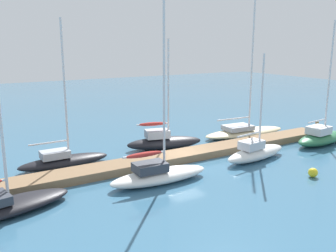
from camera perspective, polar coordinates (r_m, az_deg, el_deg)
name	(u,v)px	position (r m, az deg, el deg)	size (l,w,h in m)	color
ground_plane	(183,159)	(26.01, 2.28, -5.13)	(120.00, 120.00, 0.00)	#386684
dock_pier	(183,156)	(25.93, 2.29, -4.60)	(27.16, 1.95, 0.51)	#846647
dock_piling_far_end	(316,129)	(34.14, 21.93, -0.49)	(0.28, 0.28, 1.43)	#846647
sailboat_1	(63,159)	(25.20, -15.83, -4.95)	(5.92, 1.73, 9.49)	black
sailboat_2	(158,173)	(21.56, -1.52, -7.28)	(6.18, 2.06, 10.34)	white
sailboat_3	(164,141)	(28.34, -0.68, -2.29)	(6.13, 3.14, 8.29)	black
sailboat_4	(256,152)	(26.40, 13.38, -3.89)	(5.74, 2.28, 7.29)	white
sailboat_5	(244,130)	(32.94, 11.68, -0.65)	(8.19, 2.94, 13.16)	beige
sailboat_6	(322,137)	(32.10, 22.61, -1.52)	(5.98, 2.55, 9.65)	#2D7047
mooring_buoy_yellow	(313,173)	(24.20, 21.47, -6.70)	(0.57, 0.57, 0.57)	yellow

